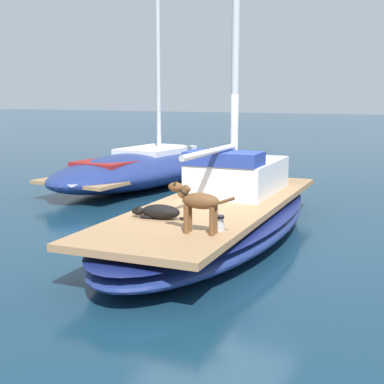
% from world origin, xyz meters
% --- Properties ---
extents(ground_plane, '(120.00, 120.00, 0.00)m').
position_xyz_m(ground_plane, '(0.00, 0.00, 0.00)').
color(ground_plane, '#143347').
extents(sailboat_main, '(2.75, 7.32, 0.66)m').
position_xyz_m(sailboat_main, '(0.00, 0.00, 0.34)').
color(sailboat_main, navy).
rests_on(sailboat_main, ground).
extents(cabin_house, '(1.47, 2.26, 0.84)m').
position_xyz_m(cabin_house, '(-0.04, 1.12, 1.01)').
color(cabin_house, silver).
rests_on(cabin_house, sailboat_main).
extents(dog_brown, '(0.94, 0.26, 0.70)m').
position_xyz_m(dog_brown, '(0.57, -2.06, 1.08)').
color(dog_brown, brown).
rests_on(dog_brown, sailboat_main).
extents(dog_black, '(0.95, 0.33, 0.22)m').
position_xyz_m(dog_black, '(-0.32, -1.51, 0.77)').
color(dog_black, black).
rests_on(dog_black, sailboat_main).
extents(deck_winch, '(0.16, 0.16, 0.21)m').
position_xyz_m(deck_winch, '(0.78, -1.80, 0.76)').
color(deck_winch, '#B7B7BC').
rests_on(deck_winch, sailboat_main).
extents(coiled_rope, '(0.32, 0.32, 0.04)m').
position_xyz_m(coiled_rope, '(-0.53, -1.01, 0.68)').
color(coiled_rope, beige).
rests_on(coiled_rope, sailboat_main).
extents(moored_boat_port_side, '(3.31, 7.34, 6.44)m').
position_xyz_m(moored_boat_port_side, '(-4.01, 4.51, 0.51)').
color(moored_boat_port_side, navy).
rests_on(moored_boat_port_side, ground).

